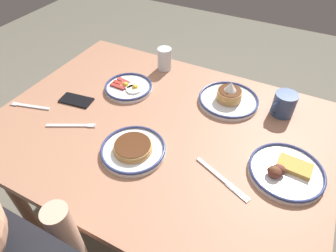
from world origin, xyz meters
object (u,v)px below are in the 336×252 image
(drinking_glass, at_px, (165,60))
(butter_knife, at_px, (222,178))
(fork_far, at_px, (30,106))
(plate_far_side, at_px, (133,149))
(fork_near, at_px, (71,126))
(plate_near_main, at_px, (229,98))
(cell_phone, at_px, (76,100))
(plate_center_pancakes, at_px, (286,171))
(coffee_mug, at_px, (284,104))
(plate_far_companion, at_px, (128,87))

(drinking_glass, bearing_deg, butter_knife, 133.35)
(fork_far, bearing_deg, plate_far_side, 178.29)
(fork_near, xyz_separation_m, butter_knife, (-0.63, -0.03, -0.00))
(plate_near_main, bearing_deg, fork_far, 29.53)
(fork_near, relative_size, butter_knife, 0.85)
(cell_phone, bearing_deg, drinking_glass, -126.37)
(fork_near, distance_m, fork_far, 0.24)
(plate_center_pancakes, height_order, drinking_glass, drinking_glass)
(plate_near_main, height_order, butter_knife, plate_near_main)
(plate_center_pancakes, distance_m, coffee_mug, 0.33)
(plate_far_companion, height_order, plate_far_side, plate_far_side)
(plate_near_main, xyz_separation_m, plate_center_pancakes, (-0.30, 0.29, -0.01))
(plate_near_main, relative_size, coffee_mug, 2.24)
(plate_near_main, height_order, fork_far, plate_near_main)
(coffee_mug, xyz_separation_m, butter_knife, (0.11, 0.44, -0.05))
(plate_near_main, xyz_separation_m, cell_phone, (0.60, 0.30, -0.02))
(fork_far, bearing_deg, coffee_mug, -154.97)
(plate_center_pancakes, distance_m, fork_far, 1.07)
(plate_far_side, height_order, cell_phone, plate_far_side)
(plate_far_companion, bearing_deg, cell_phone, 48.61)
(plate_far_side, xyz_separation_m, cell_phone, (0.39, -0.14, -0.01))
(plate_center_pancakes, height_order, butter_knife, plate_center_pancakes)
(butter_knife, bearing_deg, fork_near, 2.73)
(plate_far_companion, xyz_separation_m, fork_near, (0.07, 0.32, -0.01))
(cell_phone, distance_m, fork_far, 0.20)
(plate_near_main, height_order, plate_far_side, plate_near_main)
(cell_phone, bearing_deg, plate_far_companion, -139.51)
(plate_center_pancakes, xyz_separation_m, fork_near, (0.81, 0.15, -0.01))
(plate_far_companion, xyz_separation_m, cell_phone, (0.16, 0.18, -0.01))
(drinking_glass, height_order, cell_phone, drinking_glass)
(plate_near_main, height_order, cell_phone, plate_near_main)
(plate_center_pancakes, bearing_deg, drinking_glass, -30.73)
(plate_center_pancakes, height_order, coffee_mug, coffee_mug)
(plate_far_companion, relative_size, drinking_glass, 1.98)
(coffee_mug, bearing_deg, plate_far_side, 47.28)
(plate_far_companion, height_order, cell_phone, plate_far_companion)
(plate_far_companion, distance_m, butter_knife, 0.63)
(plate_far_side, relative_size, coffee_mug, 2.04)
(plate_center_pancakes, relative_size, plate_far_side, 1.07)
(plate_near_main, bearing_deg, drinking_glass, -16.80)
(plate_near_main, xyz_separation_m, coffee_mug, (-0.22, -0.03, 0.03))
(cell_phone, xyz_separation_m, butter_knife, (-0.72, 0.11, -0.00))
(drinking_glass, xyz_separation_m, fork_near, (0.13, 0.56, -0.05))
(coffee_mug, relative_size, fork_near, 0.63)
(coffee_mug, distance_m, fork_near, 0.87)
(plate_far_companion, height_order, drinking_glass, drinking_glass)
(plate_far_companion, height_order, fork_near, plate_far_companion)
(fork_far, bearing_deg, plate_far_companion, -135.57)
(fork_far, height_order, butter_knife, same)
(butter_knife, bearing_deg, plate_far_companion, -27.22)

